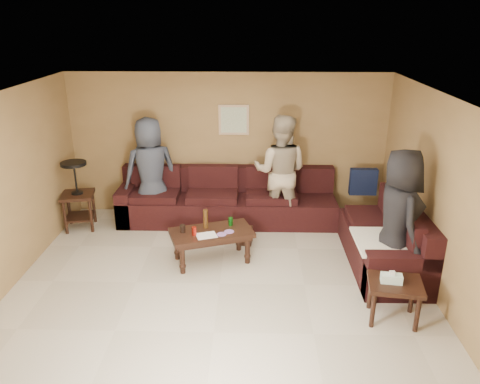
{
  "coord_description": "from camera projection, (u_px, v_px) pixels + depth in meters",
  "views": [
    {
      "loc": [
        0.42,
        -5.43,
        3.4
      ],
      "look_at": [
        0.25,
        0.85,
        1.0
      ],
      "focal_mm": 35.0,
      "sensor_mm": 36.0,
      "label": 1
    }
  ],
  "objects": [
    {
      "name": "coffee_table",
      "position": [
        211.0,
        236.0,
        6.73
      ],
      "size": [
        1.29,
        0.93,
        0.77
      ],
      "rotation": [
        0.0,
        0.0,
        0.33
      ],
      "color": "black",
      "rests_on": "ground"
    },
    {
      "name": "wall_art",
      "position": [
        234.0,
        120.0,
        8.0
      ],
      "size": [
        0.52,
        0.04,
        0.52
      ],
      "color": "tan",
      "rests_on": "ground"
    },
    {
      "name": "side_table_right",
      "position": [
        394.0,
        288.0,
        5.42
      ],
      "size": [
        0.68,
        0.58,
        0.65
      ],
      "rotation": [
        0.0,
        0.0,
        -0.15
      ],
      "color": "black",
      "rests_on": "ground"
    },
    {
      "name": "room",
      "position": [
        218.0,
        166.0,
        5.7
      ],
      "size": [
        5.6,
        5.5,
        2.5
      ],
      "color": "#BBB39F",
      "rests_on": "ground"
    },
    {
      "name": "waste_bin",
      "position": [
        245.0,
        235.0,
        7.36
      ],
      "size": [
        0.25,
        0.25,
        0.27
      ],
      "primitive_type": "cube",
      "rotation": [
        0.0,
        0.0,
        -0.12
      ],
      "color": "black",
      "rests_on": "ground"
    },
    {
      "name": "person_left",
      "position": [
        151.0,
        171.0,
        7.88
      ],
      "size": [
        1.06,
        0.91,
        1.83
      ],
      "primitive_type": "imported",
      "rotation": [
        0.0,
        0.0,
        3.58
      ],
      "color": "#313745",
      "rests_on": "ground"
    },
    {
      "name": "person_right",
      "position": [
        398.0,
        218.0,
        6.05
      ],
      "size": [
        0.7,
        0.97,
        1.85
      ],
      "primitive_type": "imported",
      "rotation": [
        0.0,
        0.0,
        1.7
      ],
      "color": "black",
      "rests_on": "ground"
    },
    {
      "name": "end_table_left",
      "position": [
        77.0,
        194.0,
        7.73
      ],
      "size": [
        0.6,
        0.6,
        1.16
      ],
      "rotation": [
        0.0,
        0.0,
        0.2
      ],
      "color": "black",
      "rests_on": "ground"
    },
    {
      "name": "sectional_sofa",
      "position": [
        276.0,
        216.0,
        7.58
      ],
      "size": [
        4.65,
        2.9,
        0.97
      ],
      "color": "black",
      "rests_on": "ground"
    },
    {
      "name": "person_middle",
      "position": [
        280.0,
        172.0,
        7.75
      ],
      "size": [
        1.06,
        0.91,
        1.9
      ],
      "primitive_type": "imported",
      "rotation": [
        0.0,
        0.0,
        2.92
      ],
      "color": "tan",
      "rests_on": "ground"
    }
  ]
}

